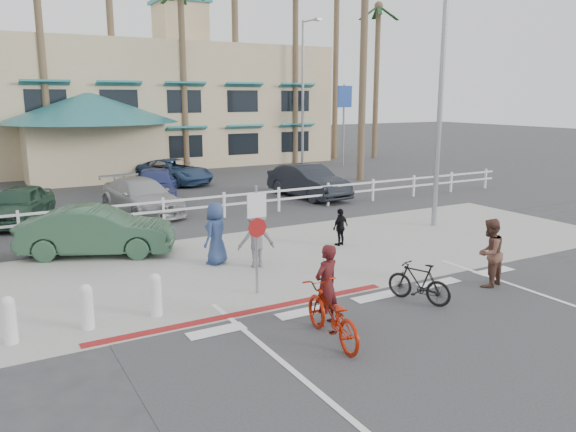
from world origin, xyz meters
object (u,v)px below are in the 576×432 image
bike_black (419,282)px  car_white_sedan (97,231)px  bike_red (331,315)px  sign_post (256,234)px

bike_black → car_white_sedan: size_ratio=0.35×
bike_red → bike_black: bearing=-158.2°
sign_post → car_white_sedan: sign_post is taller
sign_post → car_white_sedan: (-2.61, 5.30, -0.73)m
car_white_sedan → bike_red: bearing=-138.4°
bike_red → sign_post: bearing=-82.3°
bike_red → bike_black: bike_red is taller
sign_post → bike_red: (0.05, -3.09, -0.91)m
bike_red → car_white_sedan: 8.80m
bike_red → car_white_sedan: bearing=-65.6°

